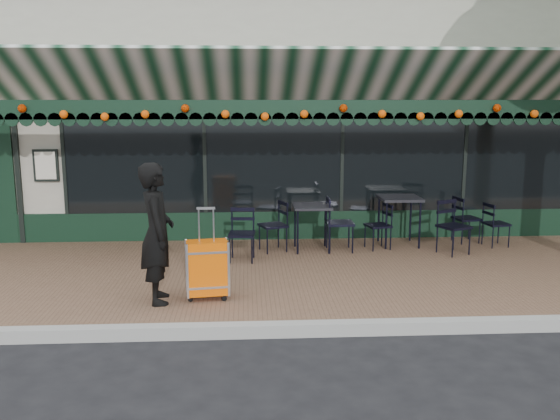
{
  "coord_description": "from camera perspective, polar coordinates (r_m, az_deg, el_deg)",
  "views": [
    {
      "loc": [
        -0.28,
        -6.33,
        2.6
      ],
      "look_at": [
        0.17,
        1.6,
        1.12
      ],
      "focal_mm": 38.0,
      "sensor_mm": 36.0,
      "label": 1
    }
  ],
  "objects": [
    {
      "name": "ground",
      "position": [
        6.85,
        -0.69,
        -11.77
      ],
      "size": [
        80.0,
        80.0,
        0.0
      ],
      "primitive_type": "plane",
      "color": "black",
      "rests_on": "ground"
    },
    {
      "name": "sidewalk",
      "position": [
        8.71,
        -1.29,
        -6.31
      ],
      "size": [
        18.0,
        4.0,
        0.15
      ],
      "primitive_type": "cube",
      "color": "brown",
      "rests_on": "ground"
    },
    {
      "name": "curb",
      "position": [
        6.75,
        -0.66,
        -11.44
      ],
      "size": [
        18.0,
        0.16,
        0.15
      ],
      "primitive_type": "cube",
      "color": "#9E9E99",
      "rests_on": "ground"
    },
    {
      "name": "restaurant_building",
      "position": [
        14.17,
        -2.16,
        9.22
      ],
      "size": [
        12.0,
        9.6,
        4.5
      ],
      "color": "#A6A08F",
      "rests_on": "ground"
    },
    {
      "name": "woman",
      "position": [
        7.33,
        -11.76,
        -2.2
      ],
      "size": [
        0.51,
        0.69,
        1.72
      ],
      "primitive_type": "imported",
      "rotation": [
        0.0,
        0.0,
        1.74
      ],
      "color": "black",
      "rests_on": "sidewalk"
    },
    {
      "name": "suitcase",
      "position": [
        7.44,
        -7.01,
        -5.64
      ],
      "size": [
        0.54,
        0.34,
        1.15
      ],
      "rotation": [
        0.0,
        0.0,
        0.13
      ],
      "color": "#EF5E07",
      "rests_on": "sidewalk"
    },
    {
      "name": "cafe_table_a",
      "position": [
        10.24,
        11.43,
        0.79
      ],
      "size": [
        0.68,
        0.68,
        0.84
      ],
      "color": "black",
      "rests_on": "sidewalk"
    },
    {
      "name": "cafe_table_b",
      "position": [
        9.7,
        3.1,
        0.02
      ],
      "size": [
        0.61,
        0.61,
        0.76
      ],
      "color": "black",
      "rests_on": "sidewalk"
    },
    {
      "name": "chair_a_left",
      "position": [
        9.98,
        9.41,
        -1.54
      ],
      "size": [
        0.47,
        0.47,
        0.77
      ],
      "primitive_type": null,
      "rotation": [
        0.0,
        0.0,
        -1.33
      ],
      "color": "black",
      "rests_on": "sidewalk"
    },
    {
      "name": "chair_a_right",
      "position": [
        10.81,
        17.49,
        -0.84
      ],
      "size": [
        0.48,
        0.48,
        0.81
      ],
      "primitive_type": null,
      "rotation": [
        0.0,
        0.0,
        1.76
      ],
      "color": "black",
      "rests_on": "sidewalk"
    },
    {
      "name": "chair_a_front",
      "position": [
        9.92,
        16.39,
        -1.6
      ],
      "size": [
        0.58,
        0.58,
        0.87
      ],
      "primitive_type": null,
      "rotation": [
        0.0,
        0.0,
        0.43
      ],
      "color": "black",
      "rests_on": "sidewalk"
    },
    {
      "name": "chair_a_extra",
      "position": [
        10.67,
        20.1,
        -1.3
      ],
      "size": [
        0.44,
        0.44,
        0.75
      ],
      "primitive_type": null,
      "rotation": [
        0.0,
        0.0,
        1.75
      ],
      "color": "black",
      "rests_on": "sidewalk"
    },
    {
      "name": "chair_b_left",
      "position": [
        9.69,
        -0.68,
        -1.55
      ],
      "size": [
        0.54,
        0.54,
        0.84
      ],
      "primitive_type": null,
      "rotation": [
        0.0,
        0.0,
        -1.22
      ],
      "color": "black",
      "rests_on": "sidewalk"
    },
    {
      "name": "chair_b_right",
      "position": [
        9.75,
        5.78,
        -1.32
      ],
      "size": [
        0.46,
        0.46,
        0.91
      ],
      "primitive_type": null,
      "rotation": [
        0.0,
        0.0,
        1.56
      ],
      "color": "black",
      "rests_on": "sidewalk"
    },
    {
      "name": "chair_b_front",
      "position": [
        9.11,
        -3.7,
        -2.4
      ],
      "size": [
        0.45,
        0.45,
        0.82
      ],
      "primitive_type": null,
      "rotation": [
        0.0,
        0.0,
        -0.09
      ],
      "color": "black",
      "rests_on": "sidewalk"
    }
  ]
}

